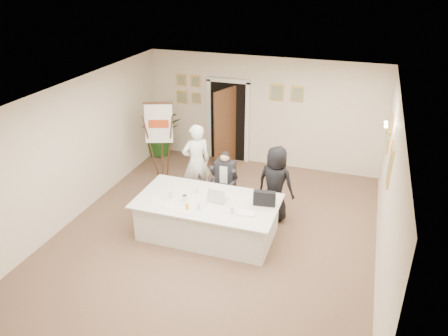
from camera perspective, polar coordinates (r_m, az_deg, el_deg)
floor at (r=8.75m, az=-0.90°, el=-8.36°), size 7.00×7.00×0.00m
ceiling at (r=7.56m, az=-1.04°, el=9.55°), size 6.00×7.00×0.02m
wall_back at (r=11.18m, az=5.06°, el=7.29°), size 6.00×0.10×2.80m
wall_front at (r=5.41m, az=-13.87°, el=-15.43°), size 6.00×0.10×2.80m
wall_left at (r=9.41m, az=-18.48°, el=2.44°), size 0.10×7.00×2.80m
wall_right at (r=7.70m, az=20.63°, el=-3.13°), size 0.10×7.00×2.80m
doorway at (r=11.36m, az=0.42°, el=5.78°), size 1.14×0.86×2.20m
pictures_back_wall at (r=11.23m, az=1.09°, el=9.86°), size 3.40×0.06×0.80m
pictures_right_wall at (r=8.65m, az=20.76°, el=2.58°), size 0.06×2.20×0.80m
wall_sconce at (r=8.52m, az=20.65°, el=4.81°), size 0.20×0.30×0.24m
conference_table at (r=8.47m, az=-2.17°, el=-6.48°), size 2.69×1.44×0.78m
seated_man at (r=9.29m, az=0.07°, el=-1.55°), size 0.68×0.71×1.30m
flip_chart at (r=10.69m, az=-8.29°, el=3.18°), size 0.67×0.51×1.87m
standing_man at (r=9.59m, az=-3.62°, el=0.78°), size 0.76×0.73×1.75m
standing_woman at (r=8.88m, az=6.74°, el=-2.03°), size 0.88×0.68×1.59m
potted_palm at (r=12.08m, az=-8.30°, el=4.74°), size 1.47×1.39×1.30m
laptop at (r=8.23m, az=-0.79°, el=-3.29°), size 0.41×0.42×0.28m
laptop_bag at (r=8.07m, az=5.30°, el=-3.98°), size 0.42×0.16×0.29m
paper_stack at (r=7.85m, az=2.97°, el=-5.90°), size 0.31×0.22×0.03m
plate_left at (r=8.37m, az=-9.05°, el=-4.14°), size 0.27×0.27×0.01m
plate_mid at (r=8.15m, az=-7.29°, el=-4.88°), size 0.26×0.26×0.01m
plate_near at (r=7.93m, az=-4.69°, el=-5.68°), size 0.26×0.26×0.01m
glass_a at (r=8.38m, az=-6.95°, el=-3.46°), size 0.08×0.08×0.14m
glass_b at (r=7.95m, az=-3.35°, el=-5.01°), size 0.06×0.06×0.14m
glass_c at (r=7.83m, az=1.03°, el=-5.50°), size 0.09×0.09×0.14m
glass_d at (r=8.50m, az=-3.56°, el=-2.86°), size 0.07×0.07×0.14m
oj_glass at (r=7.97m, az=-4.84°, el=-5.04°), size 0.06×0.06×0.13m
steel_jug at (r=8.26m, az=-5.17°, el=-3.93°), size 0.10×0.10×0.11m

